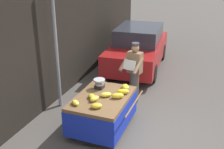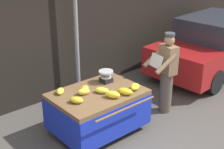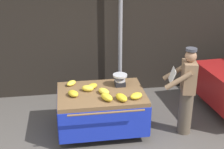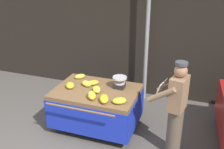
% 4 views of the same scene
% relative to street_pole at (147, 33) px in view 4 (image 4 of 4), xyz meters
% --- Properties ---
extents(back_wall, '(16.00, 0.24, 4.05)m').
position_rel_street_pole_xyz_m(back_wall, '(-0.71, 0.38, 0.38)').
color(back_wall, black).
rests_on(back_wall, ground).
extents(street_pole, '(0.09, 0.09, 3.30)m').
position_rel_street_pole_xyz_m(street_pole, '(0.00, 0.00, 0.00)').
color(street_pole, gray).
rests_on(street_pole, ground).
extents(banana_cart, '(1.65, 1.37, 0.83)m').
position_rel_street_pole_xyz_m(banana_cart, '(-0.63, -1.52, -1.03)').
color(banana_cart, brown).
rests_on(banana_cart, ground).
extents(weighing_scale, '(0.28, 0.28, 0.24)m').
position_rel_street_pole_xyz_m(weighing_scale, '(-0.23, -1.28, -0.70)').
color(weighing_scale, black).
rests_on(weighing_scale, banana_cart).
extents(banana_bunch_0, '(0.26, 0.33, 0.12)m').
position_rel_street_pole_xyz_m(banana_bunch_0, '(-0.31, -1.91, -0.76)').
color(banana_bunch_0, gold).
rests_on(banana_bunch_0, banana_cart).
extents(banana_bunch_1, '(0.26, 0.32, 0.12)m').
position_rel_street_pole_xyz_m(banana_bunch_1, '(-0.57, -1.87, -0.75)').
color(banana_bunch_1, yellow).
rests_on(banana_bunch_1, banana_cart).
extents(banana_bunch_2, '(0.26, 0.29, 0.10)m').
position_rel_street_pole_xyz_m(banana_bunch_2, '(-1.15, -1.60, -0.76)').
color(banana_bunch_2, gold).
rests_on(banana_bunch_2, banana_cart).
extents(banana_bunch_3, '(0.30, 0.27, 0.10)m').
position_rel_street_pole_xyz_m(banana_bunch_3, '(-0.04, -1.87, -0.76)').
color(banana_bunch_3, yellow).
rests_on(banana_bunch_3, banana_cart).
extents(banana_bunch_4, '(0.26, 0.21, 0.11)m').
position_rel_street_pole_xyz_m(banana_bunch_4, '(-0.87, -1.43, -0.76)').
color(banana_bunch_4, yellow).
rests_on(banana_bunch_4, banana_cart).
extents(banana_bunch_5, '(0.25, 0.26, 0.09)m').
position_rel_street_pole_xyz_m(banana_bunch_5, '(-1.17, -1.12, -0.77)').
color(banana_bunch_5, yellow).
rests_on(banana_bunch_5, banana_cart).
extents(banana_bunch_6, '(0.26, 0.30, 0.10)m').
position_rel_street_pole_xyz_m(banana_bunch_6, '(-0.59, -1.59, -0.76)').
color(banana_bunch_6, yellow).
rests_on(banana_bunch_6, banana_cart).
extents(banana_bunch_7, '(0.29, 0.28, 0.09)m').
position_rel_street_pole_xyz_m(banana_bunch_7, '(-0.78, -1.33, -0.77)').
color(banana_bunch_7, gold).
rests_on(banana_bunch_7, banana_cart).
extents(vendor_person, '(0.65, 0.60, 1.71)m').
position_rel_street_pole_xyz_m(vendor_person, '(0.93, -1.81, -0.77)').
color(vendor_person, brown).
rests_on(vendor_person, ground).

